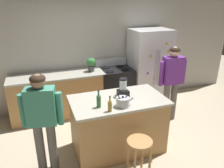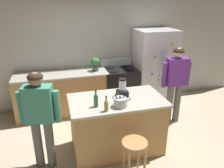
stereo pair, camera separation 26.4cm
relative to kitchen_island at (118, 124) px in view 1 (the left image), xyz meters
name	(u,v)px [view 1 (the left image)]	position (x,y,z in m)	size (l,w,h in m)	color
ground_plane	(118,148)	(0.00, 0.00, -0.48)	(14.00, 14.00, 0.00)	beige
back_wall	(88,50)	(0.00, 1.95, 0.87)	(8.00, 0.10, 2.70)	#BCB7AD
kitchen_island	(118,124)	(0.00, 0.00, 0.00)	(1.54, 0.88, 0.95)	#B7844C
back_counter_run	(59,95)	(-0.80, 1.55, 0.00)	(2.00, 0.64, 0.95)	#B7844C
refrigerator	(149,67)	(1.37, 1.50, 0.43)	(0.90, 0.73, 1.81)	silver
stove_range	(115,88)	(0.52, 1.52, 0.01)	(0.76, 0.65, 1.13)	black
person_by_island_left	(42,115)	(-1.19, -0.11, 0.46)	(0.60, 0.30, 1.55)	#66605B
person_by_sink_right	(172,77)	(1.39, 0.56, 0.49)	(0.59, 0.24, 1.59)	#66605B
bar_stool	(139,149)	(0.05, -0.71, 0.01)	(0.36, 0.36, 0.62)	#B7844C
potted_plant	(91,64)	(-0.04, 1.55, 0.65)	(0.20, 0.20, 0.30)	#4C4C51
blender_appliance	(123,89)	(0.12, 0.10, 0.60)	(0.17, 0.17, 0.31)	black
bottle_olive_oil	(99,101)	(-0.37, -0.16, 0.57)	(0.07, 0.07, 0.28)	#2D6638
bottle_vinegar	(110,106)	(-0.26, -0.34, 0.56)	(0.06, 0.06, 0.24)	olive
tea_kettle	(123,101)	(-0.02, -0.25, 0.55)	(0.28, 0.20, 0.27)	#B7BABF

